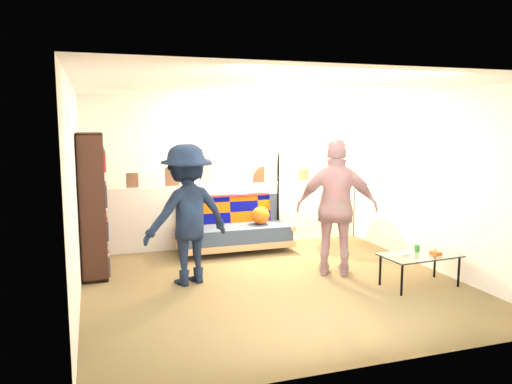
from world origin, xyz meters
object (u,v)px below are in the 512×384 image
coffee_table (420,257)px  floor_lamp (279,175)px  bookshelf (93,209)px  person_right (337,208)px  person_left (187,215)px  futon_sofa (234,228)px

coffee_table → floor_lamp: bearing=109.5°
bookshelf → coffee_table: (3.74, -1.78, -0.49)m
bookshelf → person_right: (2.98, -1.05, 0.02)m
coffee_table → bookshelf: bearing=154.5°
floor_lamp → person_left: 2.32m
person_right → coffee_table: bearing=162.5°
bookshelf → person_right: 3.16m
coffee_table → person_left: (-2.64, 1.01, 0.49)m
futon_sofa → bookshelf: bearing=-164.8°
futon_sofa → bookshelf: 2.20m
floor_lamp → person_left: bearing=-139.8°
floor_lamp → person_right: (0.13, -1.77, -0.25)m
futon_sofa → person_right: size_ratio=0.99×
person_left → person_right: person_right is taller
coffee_table → floor_lamp: (-0.88, 2.49, 0.77)m
person_left → bookshelf: bearing=-52.6°
bookshelf → person_right: bearing=-19.5°
bookshelf → coffee_table: bearing=-25.5°
bookshelf → person_right: size_ratio=1.04×
bookshelf → coffee_table: bookshelf is taller
coffee_table → person_left: size_ratio=0.56×
futon_sofa → floor_lamp: (0.79, 0.15, 0.78)m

